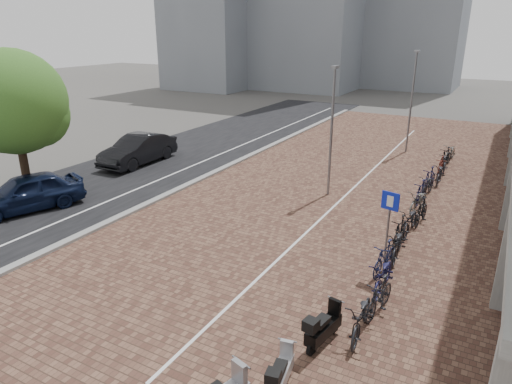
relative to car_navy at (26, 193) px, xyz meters
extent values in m
plane|color=#474442|center=(9.24, -2.44, -0.80)|extent=(140.00, 140.00, 0.00)
cube|color=brown|center=(11.24, 9.56, -0.79)|extent=(14.50, 42.00, 0.04)
cube|color=black|center=(0.24, 9.56, -0.79)|extent=(8.00, 50.00, 0.03)
cube|color=gray|center=(4.14, 9.56, -0.73)|extent=(0.35, 42.00, 0.14)
cube|color=white|center=(2.24, 9.56, -0.77)|extent=(0.12, 44.00, 0.00)
cube|color=white|center=(11.44, 9.56, -0.76)|extent=(0.10, 30.00, 0.00)
cube|color=#A9A9A4|center=(18.04, 1.56, 0.90)|extent=(0.35, 0.35, 3.40)
cube|color=#A9A9A4|center=(18.04, 7.56, 0.90)|extent=(0.35, 0.35, 3.40)
cube|color=gray|center=(-16.76, 39.56, 9.20)|extent=(10.00, 10.00, 20.00)
imported|color=black|center=(0.00, 0.00, 0.00)|extent=(3.44, 5.03, 1.59)
imported|color=black|center=(-0.77, 7.74, 0.04)|extent=(1.87, 5.09, 1.67)
cylinder|color=slate|center=(14.75, 2.06, 0.46)|extent=(0.07, 0.07, 2.50)
cube|color=#0E21BB|center=(14.75, 2.03, 1.65)|extent=(0.56, 0.18, 0.57)
cylinder|color=gray|center=(10.66, 8.01, 2.12)|extent=(0.12, 0.12, 5.83)
cylinder|color=slate|center=(12.21, 17.81, 2.26)|extent=(0.12, 0.12, 6.11)
cylinder|color=#382619|center=(-1.52, 1.15, 0.66)|extent=(0.37, 0.37, 2.91)
sphere|color=#376422|center=(-1.52, 1.15, 3.57)|extent=(4.58, 4.58, 4.58)
sphere|color=#376422|center=(-1.00, 1.78, 2.95)|extent=(2.91, 2.91, 2.91)
imported|color=black|center=(15.05, -1.44, -0.28)|extent=(0.83, 2.02, 1.04)
imported|color=black|center=(15.19, -0.29, -0.27)|extent=(0.72, 1.80, 1.05)
imported|color=#141334|center=(15.01, 0.86, -0.28)|extent=(0.70, 1.98, 1.04)
imported|color=#161D3E|center=(14.76, 2.01, -0.27)|extent=(0.75, 1.80, 1.05)
imported|color=black|center=(14.92, 3.16, -0.28)|extent=(0.83, 2.02, 1.04)
imported|color=black|center=(14.74, 4.31, -0.27)|extent=(0.56, 1.77, 1.05)
imported|color=black|center=(14.89, 5.46, -0.28)|extent=(0.74, 1.99, 1.04)
imported|color=black|center=(15.08, 6.61, -0.27)|extent=(0.62, 1.78, 1.05)
imported|color=#54524D|center=(14.75, 7.76, -0.28)|extent=(0.94, 2.05, 1.04)
imported|color=black|center=(14.64, 8.91, -0.27)|extent=(0.58, 1.77, 1.05)
imported|color=black|center=(14.76, 10.06, -0.28)|extent=(0.83, 2.02, 1.04)
imported|color=#131334|center=(14.65, 11.21, -0.27)|extent=(0.73, 1.80, 1.05)
imported|color=#232328|center=(14.98, 12.36, -0.28)|extent=(0.76, 2.00, 1.04)
imported|color=#521C15|center=(14.84, 13.51, -0.27)|extent=(0.53, 1.76, 1.05)
imported|color=black|center=(14.89, 14.66, -0.28)|extent=(0.96, 2.05, 1.04)
imported|color=black|center=(14.80, 15.81, -0.27)|extent=(0.84, 1.81, 1.05)
imported|color=#5A5752|center=(14.90, 16.96, -0.28)|extent=(0.92, 2.04, 1.04)
camera|label=1|loc=(17.40, -11.29, 6.61)|focal=32.05mm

